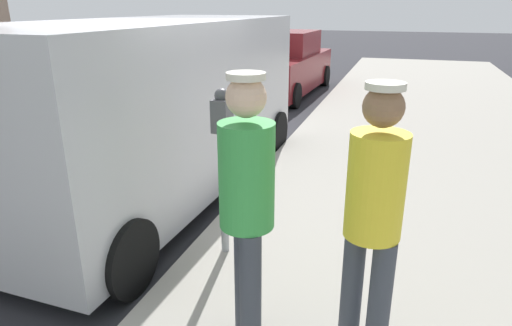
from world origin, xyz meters
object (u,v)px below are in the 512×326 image
parked_van (153,104)px  parked_sedan_ahead (281,66)px  pedestrian_in_green (247,199)px  pedestrian_in_yellow (374,209)px  parking_meter_near (223,145)px

parked_van → parked_sedan_ahead: (-0.26, 7.11, -0.41)m
parked_sedan_ahead → pedestrian_in_green: bearing=-76.2°
pedestrian_in_green → parked_van: bearing=130.5°
pedestrian_in_green → parked_sedan_ahead: (-2.34, 9.55, -0.45)m
pedestrian_in_green → pedestrian_in_yellow: bearing=10.8°
parked_van → parking_meter_near: bearing=-43.0°
pedestrian_in_green → parked_van: 3.21m
parking_meter_near → pedestrian_in_green: pedestrian_in_green is taller
parking_meter_near → parked_sedan_ahead: 8.70m
parking_meter_near → parked_van: 2.05m
pedestrian_in_yellow → pedestrian_in_green: bearing=-169.2°
parking_meter_near → pedestrian_in_green: bearing=-60.8°
parking_meter_near → pedestrian_in_green: 1.19m
parking_meter_near → parked_van: size_ratio=0.29×
parked_sedan_ahead → pedestrian_in_yellow: bearing=-71.9°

